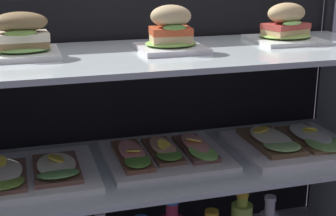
{
  "coord_description": "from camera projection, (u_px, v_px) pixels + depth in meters",
  "views": [
    {
      "loc": [
        -0.37,
        -1.26,
        0.95
      ],
      "look_at": [
        0.0,
        0.0,
        0.55
      ],
      "focal_mm": 53.89,
      "sensor_mm": 36.0,
      "label": 1
    }
  ],
  "objects": [
    {
      "name": "open_sandwich_tray_right_of_center",
      "position": [
        166.0,
        153.0,
        1.43
      ],
      "size": [
        0.34,
        0.3,
        0.06
      ],
      "color": "white",
      "rests_on": "shelf_lower_glass"
    },
    {
      "name": "shelf_lower_glass",
      "position": [
        168.0,
        163.0,
        1.42
      ],
      "size": [
        1.25,
        0.44,
        0.01
      ],
      "primitive_type": "cube",
      "color": "silver",
      "rests_on": "riser_lower_tier"
    },
    {
      "name": "riser_upper_tier",
      "position": [
        168.0,
        111.0,
        1.37
      ],
      "size": [
        1.23,
        0.43,
        0.3
      ],
      "color": "silver",
      "rests_on": "shelf_lower_glass"
    },
    {
      "name": "plated_roll_sandwich_right_of_center",
      "position": [
        21.0,
        39.0,
        1.25
      ],
      "size": [
        0.18,
        0.18,
        0.11
      ],
      "color": "white",
      "rests_on": "shelf_upper_glass"
    },
    {
      "name": "plated_roll_sandwich_center",
      "position": [
        286.0,
        27.0,
        1.47
      ],
      "size": [
        0.19,
        0.19,
        0.11
      ],
      "color": "white",
      "rests_on": "shelf_upper_glass"
    },
    {
      "name": "shelf_upper_glass",
      "position": [
        168.0,
        54.0,
        1.33
      ],
      "size": [
        1.25,
        0.44,
        0.01
      ],
      "primitive_type": "cube",
      "color": "silver",
      "rests_on": "riser_upper_tier"
    },
    {
      "name": "open_sandwich_tray_near_left_corner",
      "position": [
        291.0,
        142.0,
        1.5
      ],
      "size": [
        0.34,
        0.3,
        0.06
      ],
      "color": "white",
      "rests_on": "shelf_lower_glass"
    },
    {
      "name": "case_frame",
      "position": [
        155.0,
        103.0,
        1.51
      ],
      "size": [
        1.3,
        0.49,
        0.97
      ],
      "color": "black",
      "rests_on": "ground"
    },
    {
      "name": "open_sandwich_tray_mid_right",
      "position": [
        30.0,
        173.0,
        1.3
      ],
      "size": [
        0.34,
        0.3,
        0.06
      ],
      "color": "white",
      "rests_on": "shelf_lower_glass"
    },
    {
      "name": "plated_roll_sandwich_mid_left",
      "position": [
        171.0,
        34.0,
        1.32
      ],
      "size": [
        0.17,
        0.17,
        0.12
      ],
      "color": "white",
      "rests_on": "shelf_upper_glass"
    }
  ]
}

